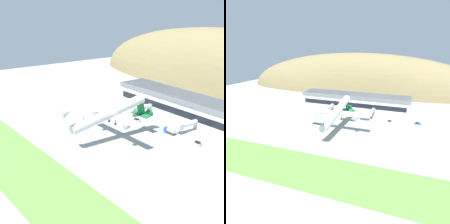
% 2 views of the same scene
% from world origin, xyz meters
% --- Properties ---
extents(ground_plane, '(393.98, 393.98, 0.00)m').
position_xyz_m(ground_plane, '(0.00, 0.00, 0.00)').
color(ground_plane, '#9E9E99').
extents(grass_strip_foreground, '(354.59, 26.64, 0.08)m').
position_xyz_m(grass_strip_foreground, '(0.00, -44.48, 0.04)').
color(grass_strip_foreground, '#669342').
rests_on(grass_strip_foreground, ground_plane).
extents(terminal_building, '(88.57, 18.58, 12.76)m').
position_xyz_m(terminal_building, '(-9.62, 51.74, 7.23)').
color(terminal_building, silver).
rests_on(terminal_building, ground_plane).
extents(jetway_0, '(3.38, 14.28, 5.43)m').
position_xyz_m(jetway_0, '(-25.95, 35.07, 3.99)').
color(jetway_0, silver).
rests_on(jetway_0, ground_plane).
extents(jetway_1, '(3.38, 13.21, 5.43)m').
position_xyz_m(jetway_1, '(8.01, 35.65, 3.99)').
color(jetway_1, silver).
rests_on(jetway_1, ground_plane).
extents(cargo_airplane, '(40.12, 50.13, 14.44)m').
position_xyz_m(cargo_airplane, '(-5.23, 0.19, 12.73)').
color(cargo_airplane, silver).
extents(service_car_0, '(4.37, 2.06, 1.61)m').
position_xyz_m(service_car_0, '(22.32, 28.34, 0.67)').
color(service_car_0, '#999EA3').
rests_on(service_car_0, ground_plane).
extents(service_car_2, '(4.53, 2.25, 1.41)m').
position_xyz_m(service_car_2, '(-18.82, 27.05, 0.58)').
color(service_car_2, '#999EA3').
rests_on(service_car_2, ground_plane).
extents(fuel_truck, '(6.53, 2.51, 3.19)m').
position_xyz_m(fuel_truck, '(5.11, 28.03, 1.52)').
color(fuel_truck, '#264C99').
rests_on(fuel_truck, ground_plane).
extents(traffic_cone_0, '(0.52, 0.52, 0.58)m').
position_xyz_m(traffic_cone_0, '(-32.22, 14.82, 0.28)').
color(traffic_cone_0, orange).
rests_on(traffic_cone_0, ground_plane).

